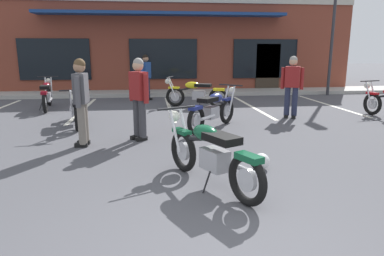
{
  "coord_description": "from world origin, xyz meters",
  "views": [
    {
      "loc": [
        -0.6,
        -2.42,
        1.82
      ],
      "look_at": [
        0.08,
        3.19,
        0.55
      ],
      "focal_mm": 32.38,
      "sensor_mm": 36.0,
      "label": 1
    }
  ],
  "objects_px": {
    "person_by_back_row": "(146,75)",
    "person_near_building": "(81,97)",
    "motorcycle_green_cafe_racer": "(76,106)",
    "parking_lot_lamp_post": "(336,13)",
    "motorcycle_silver_naked": "(213,109)",
    "motorcycle_red_sportbike": "(47,95)",
    "person_in_shorts_foreground": "(292,83)",
    "helmet_on_pavement": "(261,161)",
    "motorcycle_black_cruiser": "(196,93)",
    "motorcycle_foreground_classic": "(210,153)",
    "person_in_black_shirt": "(139,94)"
  },
  "relations": [
    {
      "from": "person_by_back_row",
      "to": "person_near_building",
      "type": "relative_size",
      "value": 1.0
    },
    {
      "from": "motorcycle_green_cafe_racer",
      "to": "parking_lot_lamp_post",
      "type": "xyz_separation_m",
      "value": [
        9.14,
        4.71,
        2.8
      ]
    },
    {
      "from": "motorcycle_silver_naked",
      "to": "person_by_back_row",
      "type": "height_order",
      "value": "person_by_back_row"
    },
    {
      "from": "motorcycle_green_cafe_racer",
      "to": "person_near_building",
      "type": "relative_size",
      "value": 1.25
    },
    {
      "from": "person_by_back_row",
      "to": "motorcycle_silver_naked",
      "type": "bearing_deg",
      "value": -72.22
    },
    {
      "from": "motorcycle_red_sportbike",
      "to": "person_near_building",
      "type": "bearing_deg",
      "value": -67.06
    },
    {
      "from": "person_in_shorts_foreground",
      "to": "person_near_building",
      "type": "relative_size",
      "value": 1.0
    },
    {
      "from": "helmet_on_pavement",
      "to": "motorcycle_black_cruiser",
      "type": "bearing_deg",
      "value": 92.14
    },
    {
      "from": "motorcycle_black_cruiser",
      "to": "person_near_building",
      "type": "xyz_separation_m",
      "value": [
        -2.77,
        -4.39,
        0.49
      ]
    },
    {
      "from": "motorcycle_red_sportbike",
      "to": "motorcycle_silver_naked",
      "type": "relative_size",
      "value": 1.2
    },
    {
      "from": "motorcycle_green_cafe_racer",
      "to": "helmet_on_pavement",
      "type": "bearing_deg",
      "value": -46.87
    },
    {
      "from": "helmet_on_pavement",
      "to": "parking_lot_lamp_post",
      "type": "height_order",
      "value": "parking_lot_lamp_post"
    },
    {
      "from": "motorcycle_red_sportbike",
      "to": "motorcycle_foreground_classic",
      "type": "bearing_deg",
      "value": -59.63
    },
    {
      "from": "motorcycle_black_cruiser",
      "to": "person_near_building",
      "type": "bearing_deg",
      "value": -122.21
    },
    {
      "from": "motorcycle_foreground_classic",
      "to": "person_near_building",
      "type": "height_order",
      "value": "person_near_building"
    },
    {
      "from": "person_in_shorts_foreground",
      "to": "parking_lot_lamp_post",
      "type": "relative_size",
      "value": 0.33
    },
    {
      "from": "person_in_shorts_foreground",
      "to": "helmet_on_pavement",
      "type": "bearing_deg",
      "value": -117.82
    },
    {
      "from": "motorcycle_foreground_classic",
      "to": "helmet_on_pavement",
      "type": "bearing_deg",
      "value": 31.47
    },
    {
      "from": "motorcycle_silver_naked",
      "to": "person_near_building",
      "type": "relative_size",
      "value": 1.04
    },
    {
      "from": "motorcycle_black_cruiser",
      "to": "motorcycle_silver_naked",
      "type": "bearing_deg",
      "value": -90.03
    },
    {
      "from": "motorcycle_silver_naked",
      "to": "helmet_on_pavement",
      "type": "height_order",
      "value": "motorcycle_silver_naked"
    },
    {
      "from": "motorcycle_foreground_classic",
      "to": "person_in_black_shirt",
      "type": "xyz_separation_m",
      "value": [
        -1.02,
        2.65,
        0.49
      ]
    },
    {
      "from": "motorcycle_green_cafe_racer",
      "to": "helmet_on_pavement",
      "type": "relative_size",
      "value": 8.04
    },
    {
      "from": "motorcycle_red_sportbike",
      "to": "person_in_black_shirt",
      "type": "distance_m",
      "value": 5.2
    },
    {
      "from": "person_in_black_shirt",
      "to": "person_near_building",
      "type": "xyz_separation_m",
      "value": [
        -1.07,
        -0.35,
        0.0
      ]
    },
    {
      "from": "motorcycle_black_cruiser",
      "to": "motorcycle_red_sportbike",
      "type": "bearing_deg",
      "value": 177.79
    },
    {
      "from": "parking_lot_lamp_post",
      "to": "person_in_shorts_foreground",
      "type": "bearing_deg",
      "value": -128.13
    },
    {
      "from": "motorcycle_foreground_classic",
      "to": "motorcycle_black_cruiser",
      "type": "distance_m",
      "value": 6.72
    },
    {
      "from": "person_in_black_shirt",
      "to": "helmet_on_pavement",
      "type": "distance_m",
      "value": 2.96
    },
    {
      "from": "person_near_building",
      "to": "helmet_on_pavement",
      "type": "height_order",
      "value": "person_near_building"
    },
    {
      "from": "motorcycle_red_sportbike",
      "to": "motorcycle_green_cafe_racer",
      "type": "height_order",
      "value": "same"
    },
    {
      "from": "motorcycle_foreground_classic",
      "to": "helmet_on_pavement",
      "type": "height_order",
      "value": "motorcycle_foreground_classic"
    },
    {
      "from": "person_by_back_row",
      "to": "motorcycle_black_cruiser",
      "type": "bearing_deg",
      "value": -48.65
    },
    {
      "from": "motorcycle_foreground_classic",
      "to": "motorcycle_silver_naked",
      "type": "height_order",
      "value": "same"
    },
    {
      "from": "motorcycle_silver_naked",
      "to": "motorcycle_green_cafe_racer",
      "type": "xyz_separation_m",
      "value": [
        -3.3,
        0.81,
        0.0
      ]
    },
    {
      "from": "motorcycle_foreground_classic",
      "to": "person_in_black_shirt",
      "type": "distance_m",
      "value": 2.88
    },
    {
      "from": "parking_lot_lamp_post",
      "to": "person_by_back_row",
      "type": "bearing_deg",
      "value": -176.06
    },
    {
      "from": "person_by_back_row",
      "to": "helmet_on_pavement",
      "type": "relative_size",
      "value": 6.44
    },
    {
      "from": "person_in_shorts_foreground",
      "to": "person_near_building",
      "type": "distance_m",
      "value": 5.6
    },
    {
      "from": "person_in_shorts_foreground",
      "to": "parking_lot_lamp_post",
      "type": "distance_m",
      "value": 6.11
    },
    {
      "from": "motorcycle_foreground_classic",
      "to": "person_near_building",
      "type": "xyz_separation_m",
      "value": [
        -2.09,
        2.3,
        0.49
      ]
    },
    {
      "from": "motorcycle_silver_naked",
      "to": "person_by_back_row",
      "type": "distance_m",
      "value": 5.28
    },
    {
      "from": "motorcycle_foreground_classic",
      "to": "person_by_back_row",
      "type": "height_order",
      "value": "person_by_back_row"
    },
    {
      "from": "motorcycle_black_cruiser",
      "to": "motorcycle_silver_naked",
      "type": "distance_m",
      "value": 3.18
    },
    {
      "from": "motorcycle_red_sportbike",
      "to": "motorcycle_green_cafe_racer",
      "type": "relative_size",
      "value": 1.0
    },
    {
      "from": "motorcycle_silver_naked",
      "to": "motorcycle_green_cafe_racer",
      "type": "distance_m",
      "value": 3.39
    },
    {
      "from": "motorcycle_green_cafe_racer",
      "to": "helmet_on_pavement",
      "type": "distance_m",
      "value": 5.17
    },
    {
      "from": "motorcycle_red_sportbike",
      "to": "person_near_building",
      "type": "xyz_separation_m",
      "value": [
        1.93,
        -4.57,
        0.49
      ]
    },
    {
      "from": "motorcycle_green_cafe_racer",
      "to": "person_in_black_shirt",
      "type": "xyz_separation_m",
      "value": [
        1.6,
        -1.67,
        0.49
      ]
    },
    {
      "from": "motorcycle_silver_naked",
      "to": "person_in_black_shirt",
      "type": "xyz_separation_m",
      "value": [
        -1.69,
        -0.85,
        0.49
      ]
    }
  ]
}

